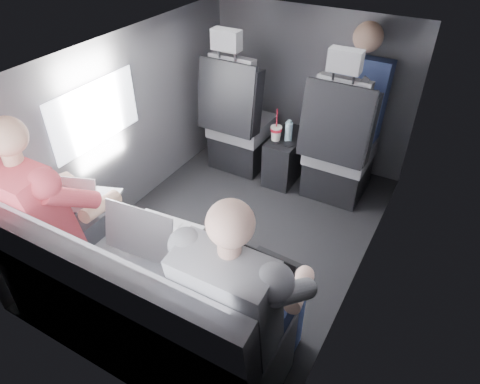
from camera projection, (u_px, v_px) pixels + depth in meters
The scene contains 20 objects.
floor at pixel (236, 234), 3.19m from camera, with size 2.60×2.60×0.00m, color black.
ceiling at pixel (234, 54), 2.39m from camera, with size 2.60×2.60×0.00m, color #B2B2AD.
panel_left at pixel (129, 125), 3.15m from camera, with size 0.02×2.60×1.35m, color #56565B.
panel_right at pixel (372, 198), 2.44m from camera, with size 0.02×2.60×1.35m, color #56565B.
panel_front at pixel (310, 88), 3.70m from camera, with size 1.80×0.02×1.35m, color #56565B.
panel_back at pixel (88, 293), 1.88m from camera, with size 1.80×0.02×1.35m, color #56565B.
side_window at pixel (96, 114), 2.80m from camera, with size 0.02×0.75×0.42m, color white.
seatbelt at pixel (338, 115), 3.01m from camera, with size 0.05×0.01×0.65m, color black.
front_seat_left at pixel (239, 126), 3.72m from camera, with size 0.52×0.58×1.26m.
front_seat_right at pixel (338, 153), 3.37m from camera, with size 0.52×0.58×1.26m.
center_console at pixel (286, 157), 3.69m from camera, with size 0.24×0.48×0.41m.
rear_bench at pixel (136, 308), 2.27m from camera, with size 1.60×0.57×0.92m.
soda_cup at pixel (276, 133), 3.48m from camera, with size 0.09×0.09×0.28m.
water_bottle at pixel (289, 131), 3.48m from camera, with size 0.06×0.06×0.18m.
laptop_white at pixel (86, 197), 2.52m from camera, with size 0.36×0.37×0.22m.
laptop_silver at pixel (154, 233), 2.25m from camera, with size 0.41×0.38×0.28m.
laptop_black at pixel (270, 271), 2.05m from camera, with size 0.31×0.28×0.21m.
passenger_rear_left at pixel (54, 213), 2.37m from camera, with size 0.54×0.65×1.28m.
passenger_rear_right at pixel (244, 299), 1.90m from camera, with size 0.52×0.63×1.25m.
passenger_front_right at pixel (357, 98), 3.32m from camera, with size 0.43×0.43×0.91m.
Camera 1 is at (1.20, -2.06, 2.15)m, focal length 32.00 mm.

